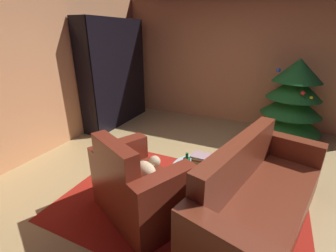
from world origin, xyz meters
name	(u,v)px	position (x,y,z in m)	size (l,w,h in m)	color
ground_plane	(202,185)	(0.00, 0.00, 0.00)	(6.38, 6.38, 0.00)	tan
wall_back	(244,61)	(0.00, 2.69, 1.33)	(5.43, 0.06, 2.66)	tan
wall_left	(40,70)	(-2.69, 0.00, 1.33)	(0.06, 5.43, 2.66)	tan
area_rug	(180,203)	(-0.13, -0.44, 0.00)	(2.75, 1.90, 0.01)	#A41F15
bookshelf_unit	(119,75)	(-2.42, 1.63, 1.04)	(0.40, 1.74, 2.15)	black
armchair_red	(138,188)	(-0.49, -0.78, 0.34)	(1.21, 1.05, 0.94)	maroon
couch_red	(258,199)	(0.68, -0.39, 0.31)	(1.23, 2.13, 0.90)	maroon
coffee_table	(200,172)	(0.05, -0.30, 0.40)	(0.67, 0.67, 0.45)	black
book_stack_on_table	(200,160)	(0.02, -0.24, 0.52)	(0.21, 0.18, 0.14)	gray
bottle_on_table	(187,165)	(-0.07, -0.44, 0.54)	(0.08, 0.08, 0.24)	#105D2B
decorated_tree	(293,100)	(1.00, 2.14, 0.74)	(1.15, 1.15, 1.47)	brown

